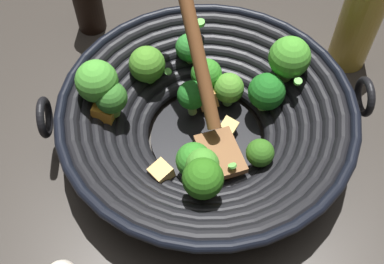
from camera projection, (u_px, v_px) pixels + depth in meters
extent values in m
plane|color=#332D28|center=(206.00, 140.00, 0.68)|extent=(4.00, 4.00, 0.00)
cylinder|color=black|center=(206.00, 138.00, 0.67)|extent=(0.16, 0.16, 0.01)
torus|color=black|center=(206.00, 133.00, 0.66)|extent=(0.21, 0.21, 0.02)
torus|color=black|center=(206.00, 129.00, 0.66)|extent=(0.23, 0.23, 0.02)
torus|color=black|center=(206.00, 126.00, 0.65)|extent=(0.26, 0.26, 0.02)
torus|color=black|center=(206.00, 122.00, 0.64)|extent=(0.29, 0.29, 0.02)
torus|color=black|center=(207.00, 118.00, 0.64)|extent=(0.32, 0.32, 0.02)
torus|color=black|center=(207.00, 115.00, 0.63)|extent=(0.35, 0.35, 0.02)
torus|color=black|center=(207.00, 111.00, 0.62)|extent=(0.37, 0.37, 0.02)
torus|color=black|center=(207.00, 107.00, 0.61)|extent=(0.39, 0.39, 0.01)
torus|color=black|center=(364.00, 97.00, 0.62)|extent=(0.05, 0.04, 0.05)
torus|color=black|center=(45.00, 117.00, 0.60)|extent=(0.05, 0.04, 0.05)
cylinder|color=#6A904B|center=(202.00, 190.00, 0.57)|extent=(0.03, 0.03, 0.02)
sphere|color=#2E7019|center=(203.00, 179.00, 0.55)|extent=(0.05, 0.05, 0.05)
cylinder|color=#81AD58|center=(192.00, 108.00, 0.67)|extent=(0.02, 0.02, 0.02)
sphere|color=#206F22|center=(192.00, 95.00, 0.65)|extent=(0.04, 0.04, 0.04)
cylinder|color=#76C05C|center=(264.00, 105.00, 0.68)|extent=(0.03, 0.03, 0.02)
sphere|color=#1C681E|center=(267.00, 92.00, 0.65)|extent=(0.05, 0.05, 0.05)
cylinder|color=#6CB247|center=(149.00, 77.00, 0.69)|extent=(0.02, 0.02, 0.02)
sphere|color=#4F952B|center=(147.00, 64.00, 0.67)|extent=(0.05, 0.05, 0.05)
cylinder|color=#70A642|center=(114.00, 110.00, 0.63)|extent=(0.02, 0.02, 0.02)
sphere|color=#357428|center=(111.00, 98.00, 0.61)|extent=(0.04, 0.04, 0.04)
cylinder|color=#63AC4E|center=(194.00, 170.00, 0.62)|extent=(0.02, 0.02, 0.02)
sphere|color=#318425|center=(194.00, 160.00, 0.60)|extent=(0.05, 0.05, 0.05)
cylinder|color=#54914D|center=(228.00, 99.00, 0.69)|extent=(0.02, 0.02, 0.01)
sphere|color=#54972F|center=(229.00, 88.00, 0.67)|extent=(0.04, 0.04, 0.04)
cylinder|color=#5E9646|center=(190.00, 60.00, 0.71)|extent=(0.02, 0.02, 0.02)
sphere|color=#2E8530|center=(189.00, 48.00, 0.69)|extent=(0.04, 0.04, 0.04)
cylinder|color=#85B746|center=(257.00, 162.00, 0.62)|extent=(0.02, 0.02, 0.01)
sphere|color=#326A1C|center=(259.00, 154.00, 0.61)|extent=(0.04, 0.04, 0.04)
cylinder|color=olive|center=(206.00, 86.00, 0.70)|extent=(0.02, 0.03, 0.02)
sphere|color=#358B26|center=(206.00, 74.00, 0.68)|extent=(0.05, 0.05, 0.05)
cylinder|color=#7C9D44|center=(100.00, 96.00, 0.63)|extent=(0.02, 0.02, 0.02)
sphere|color=green|center=(97.00, 81.00, 0.61)|extent=(0.06, 0.06, 0.06)
cylinder|color=#76A146|center=(286.00, 74.00, 0.67)|extent=(0.03, 0.03, 0.02)
sphere|color=green|center=(290.00, 57.00, 0.64)|extent=(0.06, 0.06, 0.06)
cylinder|color=#589737|center=(202.00, 176.00, 0.61)|extent=(0.02, 0.02, 0.02)
sphere|color=#48962F|center=(202.00, 165.00, 0.59)|extent=(0.04, 0.04, 0.04)
cube|color=#DEB961|center=(228.00, 128.00, 0.66)|extent=(0.02, 0.03, 0.02)
cube|color=#E7B05F|center=(160.00, 172.00, 0.61)|extent=(0.03, 0.03, 0.03)
cube|color=#C77F3F|center=(207.00, 97.00, 0.68)|extent=(0.04, 0.04, 0.03)
cube|color=#EBAE72|center=(212.00, 176.00, 0.62)|extent=(0.03, 0.03, 0.02)
cube|color=orange|center=(105.00, 112.00, 0.63)|extent=(0.04, 0.04, 0.03)
cube|color=#C26F29|center=(202.00, 188.00, 0.58)|extent=(0.03, 0.03, 0.03)
cylinder|color=#56B247|center=(196.00, 57.00, 0.69)|extent=(0.02, 0.02, 0.01)
cylinder|color=#6BC651|center=(200.00, 23.00, 0.69)|extent=(0.01, 0.01, 0.01)
cylinder|color=#6BC651|center=(232.00, 166.00, 0.59)|extent=(0.01, 0.01, 0.01)
cylinder|color=#6BC651|center=(168.00, 72.00, 0.68)|extent=(0.02, 0.01, 0.01)
cylinder|color=#6BC651|center=(298.00, 82.00, 0.63)|extent=(0.02, 0.02, 0.01)
cube|color=brown|center=(220.00, 154.00, 0.61)|extent=(0.08, 0.09, 0.01)
cylinder|color=brown|center=(189.00, 13.00, 0.58)|extent=(0.14, 0.19, 0.22)
cylinder|color=gold|center=(362.00, 15.00, 0.69)|extent=(0.06, 0.06, 0.19)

